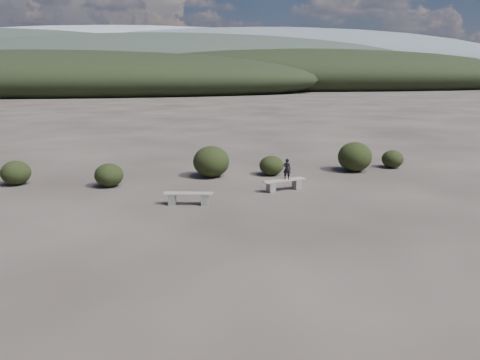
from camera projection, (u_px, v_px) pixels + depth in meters
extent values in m
plane|color=#312B26|center=(259.00, 251.00, 12.20)|extent=(1200.00, 1200.00, 0.00)
cube|color=slate|center=(172.00, 199.00, 16.41)|extent=(0.30, 0.37, 0.38)
cube|color=slate|center=(205.00, 200.00, 16.37)|extent=(0.30, 0.37, 0.38)
cube|color=gray|center=(188.00, 193.00, 16.34)|extent=(1.76, 0.66, 0.05)
cube|color=slate|center=(271.00, 187.00, 18.09)|extent=(0.33, 0.40, 0.39)
cube|color=slate|center=(297.00, 184.00, 18.58)|extent=(0.33, 0.40, 0.39)
cube|color=gray|center=(284.00, 180.00, 18.29)|extent=(1.78, 0.87, 0.05)
imported|color=black|center=(287.00, 169.00, 18.23)|extent=(0.36, 0.31, 0.83)
ellipsoid|color=black|center=(109.00, 175.00, 18.92)|extent=(1.15, 1.15, 0.94)
ellipsoid|color=black|center=(211.00, 162.00, 20.61)|extent=(1.60, 1.60, 1.37)
ellipsoid|color=black|center=(271.00, 165.00, 21.01)|extent=(1.10, 1.10, 0.88)
ellipsoid|color=black|center=(355.00, 157.00, 21.78)|extent=(1.57, 1.57, 1.37)
ellipsoid|color=black|center=(393.00, 159.00, 22.60)|extent=(1.03, 1.03, 0.86)
ellipsoid|color=black|center=(16.00, 173.00, 19.23)|extent=(1.18, 1.18, 1.00)
ellipsoid|color=black|center=(57.00, 80.00, 94.80)|extent=(110.00, 40.00, 12.00)
ellipsoid|color=black|center=(314.00, 76.00, 122.37)|extent=(120.00, 44.00, 14.00)
ellipsoid|color=#2A342B|center=(176.00, 68.00, 165.14)|extent=(190.00, 64.00, 24.00)
ellipsoid|color=slate|center=(280.00, 63.00, 308.82)|extent=(340.00, 110.00, 44.00)
ellipsoid|color=#959DA8|center=(136.00, 61.00, 390.56)|extent=(460.00, 140.00, 56.00)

